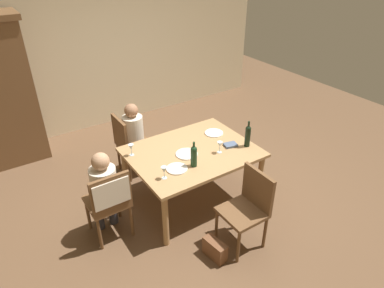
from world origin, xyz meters
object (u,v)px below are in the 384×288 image
wine_glass_near_left (220,145)px  handbag (215,249)px  dining_table (192,156)px  dinner_plate_host (214,133)px  chair_far_left (129,141)px  wine_glass_centre (164,170)px  wine_glass_near_right (131,148)px  chair_left_end (110,198)px  chair_near (249,204)px  dinner_plate_guest_right (187,154)px  person_man_bearded (104,188)px  wine_bottle_dark_red (194,155)px  wine_bottle_tall_green (248,135)px  person_woman_host (135,133)px  dinner_plate_guest_left (177,169)px

wine_glass_near_left → handbag: size_ratio=0.53×
dining_table → dinner_plate_host: (0.50, 0.21, 0.08)m
chair_far_left → wine_glass_near_left: size_ratio=6.17×
wine_glass_centre → wine_glass_near_right: bearing=98.9°
chair_left_end → wine_glass_near_left: bearing=-3.6°
chair_near → dining_table: bearing=5.1°
chair_far_left → wine_glass_near_left: bearing=30.3°
chair_left_end → dinner_plate_guest_right: chair_left_end is taller
wine_glass_near_left → wine_glass_near_right: size_ratio=1.00×
person_man_bearded → wine_bottle_dark_red: size_ratio=3.44×
handbag → wine_glass_centre: bearing=107.7°
handbag → wine_bottle_dark_red: bearing=74.8°
chair_left_end → wine_bottle_dark_red: 1.04m
chair_left_end → wine_bottle_tall_green: size_ratio=2.64×
chair_left_end → wine_glass_centre: chair_left_end is taller
chair_near → person_man_bearded: person_man_bearded is taller
chair_far_left → wine_bottle_dark_red: bearing=12.1°
dining_table → wine_glass_near_right: size_ratio=10.29×
chair_far_left → wine_bottle_tall_green: (1.08, -1.26, 0.35)m
chair_far_left → chair_left_end: bearing=-33.0°
dinner_plate_host → dinner_plate_guest_right: (-0.59, -0.24, 0.00)m
chair_near → dinner_plate_guest_right: bearing=11.1°
dining_table → chair_left_end: (-1.15, -0.12, -0.06)m
chair_left_end → handbag: size_ratio=3.29×
chair_near → person_woman_host: bearing=11.8°
person_woman_host → handbag: person_woman_host is taller
wine_glass_near_left → wine_glass_centre: same height
person_woman_host → wine_glass_near_right: size_ratio=7.31×
chair_near → dinner_plate_guest_left: bearing=31.1°
person_man_bearded → dinner_plate_host: 1.66m
wine_bottle_dark_red → wine_glass_near_right: (-0.50, 0.61, -0.03)m
dining_table → dinner_plate_host: size_ratio=6.19×
wine_bottle_tall_green → wine_glass_centre: bearing=-179.0°
dinner_plate_host → dinner_plate_guest_left: (-0.86, -0.44, 0.00)m
wine_glass_centre → dinner_plate_guest_right: wine_glass_centre is taller
chair_near → wine_bottle_tall_green: wine_bottle_tall_green is taller
wine_glass_near_left → chair_near: bearing=-103.1°
person_woman_host → wine_bottle_tall_green: bearing=37.5°
person_man_bearded → wine_glass_near_left: 1.45m
chair_far_left → wine_glass_near_left: 1.41m
wine_glass_centre → dinner_plate_host: bearing=25.9°
dinner_plate_host → handbag: size_ratio=0.89×
wine_bottle_dark_red → dinner_plate_guest_right: bearing=75.9°
chair_left_end → person_man_bearded: 0.16m
person_man_bearded → wine_glass_centre: (0.58, -0.33, 0.20)m
chair_near → person_man_bearded: 1.59m
person_man_bearded → dinner_plate_guest_left: 0.83m
chair_far_left → handbag: bearing=2.4°
dining_table → chair_far_left: size_ratio=1.67×
dinner_plate_host → person_woman_host: bearing=136.7°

